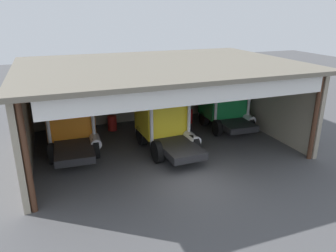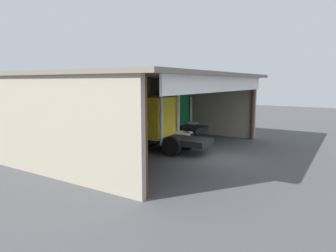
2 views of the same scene
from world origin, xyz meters
name	(u,v)px [view 1 (image 1 of 2)]	position (x,y,z in m)	size (l,w,h in m)	color
ground_plane	(194,182)	(0.00, 0.00, 0.00)	(80.00, 80.00, 0.00)	#4C4C4F
workshop_shed	(154,85)	(0.00, 5.52, 3.34)	(14.48, 10.29, 4.72)	#9E937F
truck_orange_left_bay	(71,117)	(-4.70, 5.88, 1.85)	(2.71, 5.24, 3.52)	orange
truck_yellow_right_bay	(164,118)	(0.10, 4.25, 1.75)	(2.67, 5.26, 3.63)	yellow
truck_green_center_bay	(225,101)	(4.97, 6.04, 1.75)	(2.75, 4.36, 3.29)	#197F3D
oil_drum	(112,123)	(-2.08, 8.00, 0.47)	(0.58, 0.58, 0.95)	#B21E19
tool_cart	(185,116)	(2.83, 7.63, 0.50)	(0.90, 0.60, 1.00)	red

